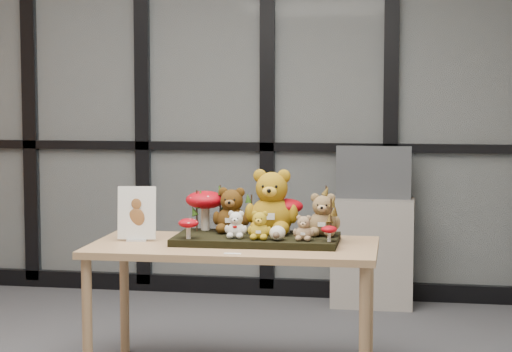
% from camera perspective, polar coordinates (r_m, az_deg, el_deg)
% --- Properties ---
extents(room_shell, '(5.00, 5.00, 5.00)m').
position_cam_1_polar(room_shell, '(4.17, -11.06, 8.53)').
color(room_shell, '#B2B0A8').
rests_on(room_shell, floor).
extents(glass_partition, '(4.90, 0.06, 2.78)m').
position_cam_1_polar(glass_partition, '(6.53, -3.21, 5.07)').
color(glass_partition, '#2D383F').
rests_on(glass_partition, floor).
extents(display_table, '(1.45, 0.75, 0.67)m').
position_cam_1_polar(display_table, '(4.66, -1.37, -5.01)').
color(display_table, tan).
rests_on(display_table, floor).
extents(diorama_tray, '(0.83, 0.43, 0.04)m').
position_cam_1_polar(diorama_tray, '(4.69, 0.04, -3.91)').
color(diorama_tray, black).
rests_on(diorama_tray, display_table).
extents(bear_pooh_yellow, '(0.28, 0.26, 0.36)m').
position_cam_1_polar(bear_pooh_yellow, '(4.74, 0.98, -1.37)').
color(bear_pooh_yellow, '#A47612').
rests_on(bear_pooh_yellow, diorama_tray).
extents(bear_brown_medium, '(0.20, 0.18, 0.26)m').
position_cam_1_polar(bear_brown_medium, '(4.78, -1.50, -1.96)').
color(bear_brown_medium, '#492C0C').
rests_on(bear_brown_medium, diorama_tray).
extents(bear_tan_back, '(0.18, 0.17, 0.23)m').
position_cam_1_polar(bear_tan_back, '(4.68, 4.14, -2.25)').
color(bear_tan_back, olive).
rests_on(bear_tan_back, diorama_tray).
extents(bear_small_yellow, '(0.12, 0.11, 0.16)m').
position_cam_1_polar(bear_small_yellow, '(4.56, 0.23, -2.96)').
color(bear_small_yellow, '#BA961B').
rests_on(bear_small_yellow, diorama_tray).
extents(bear_white_bow, '(0.12, 0.11, 0.15)m').
position_cam_1_polar(bear_white_bow, '(4.60, -1.23, -2.91)').
color(bear_white_bow, white).
rests_on(bear_white_bow, diorama_tray).
extents(bear_beige_small, '(0.11, 0.10, 0.14)m').
position_cam_1_polar(bear_beige_small, '(4.53, 2.96, -3.13)').
color(bear_beige_small, '#A17E59').
rests_on(bear_beige_small, diorama_tray).
extents(plush_cream_hedgehog, '(0.06, 0.06, 0.08)m').
position_cam_1_polar(plush_cream_hedgehog, '(4.53, 1.33, -3.48)').
color(plush_cream_hedgehog, white).
rests_on(plush_cream_hedgehog, diorama_tray).
extents(mushroom_back_left, '(0.21, 0.21, 0.23)m').
position_cam_1_polar(mushroom_back_left, '(4.87, -3.14, -2.01)').
color(mushroom_back_left, '#9C050F').
rests_on(mushroom_back_left, diorama_tray).
extents(mushroom_back_right, '(0.17, 0.17, 0.19)m').
position_cam_1_polar(mushroom_back_right, '(4.78, 1.88, -2.34)').
color(mushroom_back_right, '#9C050F').
rests_on(mushroom_back_right, diorama_tray).
extents(mushroom_front_left, '(0.10, 0.10, 0.11)m').
position_cam_1_polar(mushroom_front_left, '(4.59, -4.18, -3.18)').
color(mushroom_front_left, '#9C050F').
rests_on(mushroom_front_left, diorama_tray).
extents(mushroom_front_right, '(0.08, 0.08, 0.09)m').
position_cam_1_polar(mushroom_front_right, '(4.50, 4.52, -3.51)').
color(mushroom_front_right, '#9C050F').
rests_on(mushroom_front_right, diorama_tray).
extents(sprig_green_far_left, '(0.05, 0.05, 0.21)m').
position_cam_1_polar(sprig_green_far_left, '(4.83, -3.66, -2.14)').
color(sprig_green_far_left, '#16380C').
rests_on(sprig_green_far_left, diorama_tray).
extents(sprig_green_mid_left, '(0.05, 0.05, 0.24)m').
position_cam_1_polar(sprig_green_mid_left, '(4.85, -2.22, -1.96)').
color(sprig_green_mid_left, '#16380C').
rests_on(sprig_green_mid_left, diorama_tray).
extents(sprig_dry_far_right, '(0.05, 0.05, 0.25)m').
position_cam_1_polar(sprig_dry_far_right, '(4.71, 4.33, -2.11)').
color(sprig_dry_far_right, brown).
rests_on(sprig_dry_far_right, diorama_tray).
extents(sprig_dry_mid_right, '(0.05, 0.05, 0.20)m').
position_cam_1_polar(sprig_dry_mid_right, '(4.61, 4.63, -2.61)').
color(sprig_dry_mid_right, brown).
rests_on(sprig_dry_mid_right, diorama_tray).
extents(sprig_green_centre, '(0.05, 0.05, 0.19)m').
position_cam_1_polar(sprig_green_centre, '(4.83, -0.28, -2.27)').
color(sprig_green_centre, '#16380C').
rests_on(sprig_green_centre, diorama_tray).
extents(sign_holder, '(0.20, 0.07, 0.28)m').
position_cam_1_polar(sign_holder, '(4.76, -7.35, -2.45)').
color(sign_holder, silver).
rests_on(sign_holder, display_table).
extents(label_card, '(0.08, 0.03, 0.00)m').
position_cam_1_polar(label_card, '(4.37, -1.46, -4.80)').
color(label_card, white).
rests_on(label_card, display_table).
extents(cabinet, '(0.54, 0.31, 0.72)m').
position_cam_1_polar(cabinet, '(6.26, 7.19, -4.69)').
color(cabinet, gray).
rests_on(cabinet, floor).
extents(monitor, '(0.50, 0.05, 0.35)m').
position_cam_1_polar(monitor, '(6.21, 7.25, 0.21)').
color(monitor, '#4A4D52').
rests_on(monitor, cabinet).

